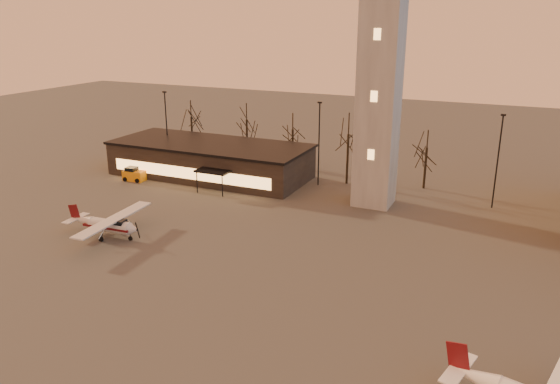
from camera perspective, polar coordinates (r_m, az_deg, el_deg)
name	(u,v)px	position (r m, az deg, el deg)	size (l,w,h in m)	color
ground	(244,347)	(35.52, -3.75, -15.83)	(220.00, 220.00, 0.00)	#413E3C
control_tower	(382,51)	(57.73, 10.57, 14.31)	(6.80, 6.80, 32.60)	gray
terminal	(210,159)	(70.49, -7.28, 3.40)	(25.40, 12.20, 4.30)	black
light_poles	(383,154)	(60.22, 10.68, 3.90)	(58.50, 12.25, 10.14)	black
tree_row	(292,126)	(72.10, 1.29, 6.95)	(37.20, 9.20, 8.80)	black
cessna_rear	(112,228)	(53.03, -17.18, -3.60)	(8.06, 10.18, 2.80)	silver
service_cart	(134,175)	(70.65, -15.01, 1.68)	(2.77, 1.87, 1.70)	orange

